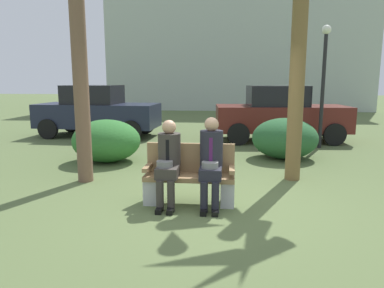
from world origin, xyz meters
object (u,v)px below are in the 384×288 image
(shrub_near_bench, at_px, (285,138))
(parked_car_far, at_px, (280,114))
(seated_man_left, at_px, (168,159))
(park_bench, at_px, (190,177))
(building_backdrop, at_px, (237,38))
(seated_man_right, at_px, (211,158))
(parked_car_near, at_px, (97,111))
(street_lamp, at_px, (324,73))
(shrub_mid_lawn, at_px, (106,141))

(shrub_near_bench, relative_size, parked_car_far, 0.39)
(seated_man_left, xyz_separation_m, shrub_near_bench, (2.22, 3.50, -0.23))
(park_bench, bearing_deg, building_backdrop, 86.93)
(seated_man_left, distance_m, seated_man_right, 0.63)
(seated_man_right, relative_size, parked_car_near, 0.33)
(seated_man_right, xyz_separation_m, shrub_near_bench, (1.59, 3.50, -0.25))
(seated_man_left, distance_m, parked_car_far, 6.49)
(park_bench, relative_size, seated_man_left, 1.06)
(seated_man_right, bearing_deg, parked_car_far, 73.31)
(seated_man_left, bearing_deg, parked_car_far, 67.97)
(parked_car_far, bearing_deg, street_lamp, -47.71)
(seated_man_right, xyz_separation_m, shrub_mid_lawn, (-2.52, 2.72, -0.25))
(seated_man_left, bearing_deg, park_bench, 22.58)
(shrub_near_bench, distance_m, street_lamp, 2.43)
(parked_car_far, bearing_deg, park_bench, -109.88)
(seated_man_left, distance_m, building_backdrop, 20.47)
(shrub_near_bench, height_order, street_lamp, street_lamp)
(parked_car_far, bearing_deg, shrub_near_bench, -94.87)
(parked_car_far, xyz_separation_m, street_lamp, (0.95, -1.05, 1.19))
(parked_car_near, distance_m, building_backdrop, 15.00)
(shrub_mid_lawn, bearing_deg, parked_car_far, 37.21)
(park_bench, xyz_separation_m, parked_car_far, (2.13, 5.89, 0.44))
(seated_man_right, distance_m, parked_car_near, 7.53)
(park_bench, bearing_deg, seated_man_left, -157.42)
(street_lamp, bearing_deg, seated_man_right, -119.05)
(building_backdrop, bearing_deg, parked_car_far, -85.69)
(shrub_near_bench, distance_m, parked_car_far, 2.55)
(street_lamp, bearing_deg, shrub_near_bench, -128.58)
(parked_car_far, xyz_separation_m, building_backdrop, (-1.06, 14.04, 3.75))
(seated_man_right, bearing_deg, street_lamp, 60.95)
(park_bench, bearing_deg, parked_car_near, 120.99)
(seated_man_left, xyz_separation_m, parked_car_near, (-3.43, 6.34, 0.13))
(seated_man_right, distance_m, parked_car_far, 6.27)
(seated_man_right, relative_size, street_lamp, 0.40)
(seated_man_right, bearing_deg, park_bench, 159.52)
(parked_car_near, bearing_deg, building_backdrop, 70.68)
(parked_car_far, bearing_deg, seated_man_left, -112.03)
(seated_man_right, bearing_deg, shrub_near_bench, 65.57)
(shrub_near_bench, bearing_deg, building_backdrop, 92.92)
(park_bench, bearing_deg, shrub_near_bench, 60.43)
(park_bench, xyz_separation_m, shrub_mid_lawn, (-2.19, 2.60, 0.09))
(seated_man_left, bearing_deg, seated_man_right, 0.44)
(seated_man_right, height_order, shrub_near_bench, seated_man_right)
(shrub_mid_lawn, xyz_separation_m, street_lamp, (5.28, 2.23, 1.54))
(shrub_near_bench, bearing_deg, seated_man_right, -114.43)
(seated_man_right, height_order, parked_car_far, parked_car_far)
(parked_car_far, height_order, street_lamp, street_lamp)
(shrub_near_bench, bearing_deg, parked_car_near, 153.27)
(park_bench, height_order, shrub_near_bench, shrub_near_bench)
(shrub_mid_lawn, bearing_deg, shrub_near_bench, 10.62)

